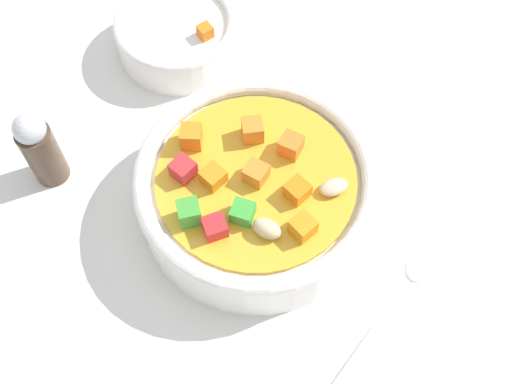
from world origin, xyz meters
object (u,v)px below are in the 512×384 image
side_bowl_small (177,35)px  pepper_shaker (40,148)px  soup_bowl_main (256,190)px  spoon (378,325)px

side_bowl_small → pepper_shaker: bearing=160.5°
soup_bowl_main → side_bowl_small: 18.08cm
pepper_shaker → spoon: bearing=-100.3°
side_bowl_small → pepper_shaker: (-15.53, 5.51, 1.80)cm
soup_bowl_main → pepper_shaker: (-1.65, 17.06, 0.86)cm
soup_bowl_main → side_bowl_small: (13.88, 11.55, -0.95)cm
spoon → side_bowl_small: size_ratio=1.82×
spoon → side_bowl_small: 30.90cm
spoon → pepper_shaker: pepper_shaker is taller
soup_bowl_main → pepper_shaker: pepper_shaker is taller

